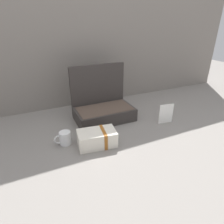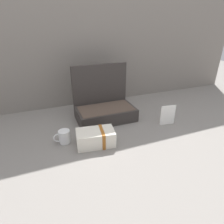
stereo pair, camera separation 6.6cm
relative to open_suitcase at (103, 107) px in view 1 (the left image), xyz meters
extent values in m
plane|color=slate|center=(-0.04, -0.19, -0.09)|extent=(6.00, 6.00, 0.00)
cube|color=gray|center=(-0.04, 0.39, 0.61)|extent=(3.20, 0.06, 1.40)
cube|color=#332D2B|center=(0.00, -0.04, -0.05)|extent=(0.44, 0.24, 0.10)
cube|color=#4C3D33|center=(0.00, -0.04, 0.00)|extent=(0.41, 0.22, 0.00)
cube|color=#332D2B|center=(0.00, 0.10, 0.11)|extent=(0.44, 0.02, 0.41)
cube|color=silver|center=(-0.17, -0.33, -0.05)|extent=(0.25, 0.17, 0.10)
cube|color=#99561E|center=(-0.13, -0.33, -0.05)|extent=(0.04, 0.14, 0.10)
cylinder|color=silver|center=(-0.35, -0.23, -0.05)|extent=(0.07, 0.07, 0.08)
torus|color=silver|center=(-0.39, -0.23, -0.05)|extent=(0.06, 0.01, 0.06)
cube|color=white|center=(0.40, -0.27, -0.02)|extent=(0.11, 0.02, 0.15)
camera|label=1|loc=(-0.50, -1.27, 0.61)|focal=30.64mm
camera|label=2|loc=(-0.44, -1.30, 0.61)|focal=30.64mm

